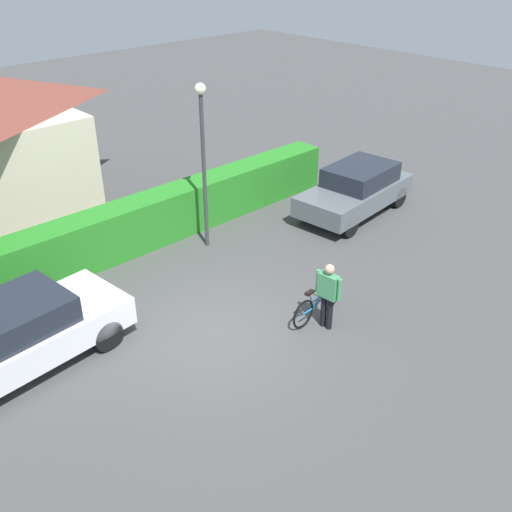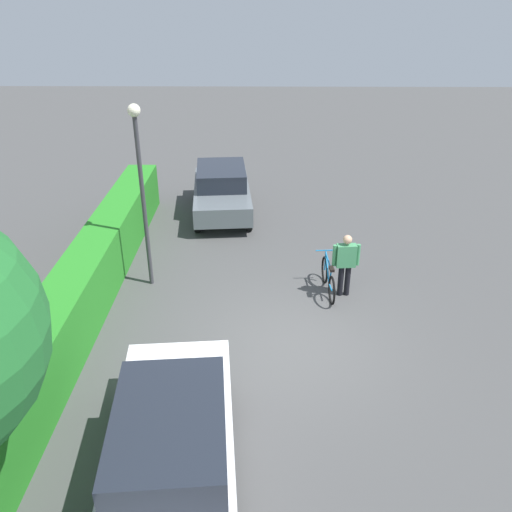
{
  "view_description": "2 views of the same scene",
  "coord_description": "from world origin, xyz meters",
  "px_view_note": "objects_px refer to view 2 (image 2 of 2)",
  "views": [
    {
      "loc": [
        -6.2,
        -7.76,
        7.52
      ],
      "look_at": [
        1.36,
        0.28,
        1.28
      ],
      "focal_mm": 40.93,
      "sensor_mm": 36.0,
      "label": 1
    },
    {
      "loc": [
        -8.85,
        0.59,
        6.58
      ],
      "look_at": [
        1.63,
        0.7,
        1.15
      ],
      "focal_mm": 37.18,
      "sensor_mm": 36.0,
      "label": 2
    }
  ],
  "objects_px": {
    "parked_car_near": "(172,446)",
    "parked_car_far": "(222,190)",
    "person_rider": "(346,261)",
    "bicycle": "(328,278)",
    "street_lamp": "(141,174)"
  },
  "relations": [
    {
      "from": "parked_car_near",
      "to": "parked_car_far",
      "type": "distance_m",
      "value": 10.4
    },
    {
      "from": "parked_car_far",
      "to": "street_lamp",
      "type": "height_order",
      "value": "street_lamp"
    },
    {
      "from": "parked_car_near",
      "to": "person_rider",
      "type": "distance_m",
      "value": 6.26
    },
    {
      "from": "parked_car_near",
      "to": "person_rider",
      "type": "bearing_deg",
      "value": -30.62
    },
    {
      "from": "parked_car_near",
      "to": "person_rider",
      "type": "xyz_separation_m",
      "value": [
        5.38,
        -3.19,
        0.11
      ]
    },
    {
      "from": "parked_car_near",
      "to": "street_lamp",
      "type": "xyz_separation_m",
      "value": [
        5.87,
        1.44,
        2.01
      ]
    },
    {
      "from": "parked_car_near",
      "to": "person_rider",
      "type": "height_order",
      "value": "person_rider"
    },
    {
      "from": "parked_car_near",
      "to": "bicycle",
      "type": "xyz_separation_m",
      "value": [
        5.49,
        -2.83,
        -0.41
      ]
    },
    {
      "from": "bicycle",
      "to": "person_rider",
      "type": "height_order",
      "value": "person_rider"
    },
    {
      "from": "bicycle",
      "to": "person_rider",
      "type": "xyz_separation_m",
      "value": [
        -0.11,
        -0.36,
        0.52
      ]
    },
    {
      "from": "parked_car_far",
      "to": "bicycle",
      "type": "relative_size",
      "value": 2.47
    },
    {
      "from": "bicycle",
      "to": "street_lamp",
      "type": "xyz_separation_m",
      "value": [
        0.38,
        4.27,
        2.42
      ]
    },
    {
      "from": "person_rider",
      "to": "parked_car_near",
      "type": "bearing_deg",
      "value": 149.38
    },
    {
      "from": "parked_car_far",
      "to": "bicycle",
      "type": "xyz_separation_m",
      "value": [
        -4.91,
        -2.84,
        -0.39
      ]
    },
    {
      "from": "parked_car_near",
      "to": "parked_car_far",
      "type": "height_order",
      "value": "parked_car_near"
    }
  ]
}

